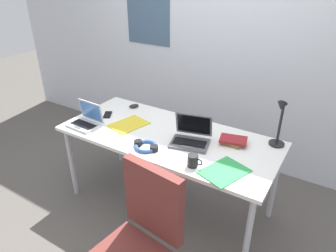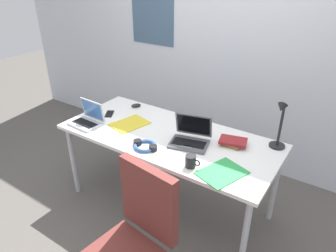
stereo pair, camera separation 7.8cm
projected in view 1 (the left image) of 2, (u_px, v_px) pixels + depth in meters
ground_plane at (168, 204)px, 2.88m from camera, size 12.00×12.00×0.00m
wall_back at (225, 41)px, 3.11m from camera, size 6.00×0.13×2.60m
desk at (168, 141)px, 2.57m from camera, size 1.80×0.80×0.74m
desk_lamp at (279, 124)px, 2.28m from camera, size 0.12×0.18×0.40m
laptop_front_right at (86, 121)px, 2.67m from camera, size 0.27×0.22×0.20m
laptop_far_corner at (191, 138)px, 2.41m from camera, size 0.34×0.32×0.22m
computer_mouse at (134, 106)px, 3.01m from camera, size 0.10×0.11×0.03m
cell_phone at (108, 115)px, 2.86m from camera, size 0.12×0.15×0.01m
headphones at (146, 146)px, 2.35m from camera, size 0.21×0.18×0.04m
book_stack at (233, 141)px, 2.40m from camera, size 0.23×0.18×0.05m
paper_folder_back_right at (129, 124)px, 2.69m from camera, size 0.30×0.36×0.01m
paper_folder_front_right at (224, 172)px, 2.08m from camera, size 0.32×0.37×0.01m
coffee_mug at (193, 161)px, 2.13m from camera, size 0.11×0.08×0.09m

